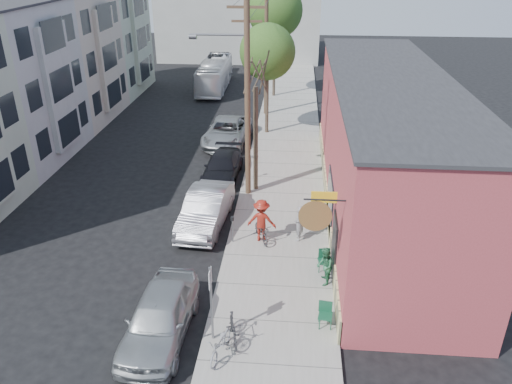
# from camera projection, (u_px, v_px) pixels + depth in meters

# --- Properties ---
(ground) EXTENTS (120.00, 120.00, 0.00)m
(ground) POSITION_uv_depth(u_px,v_px,m) (177.00, 255.00, 21.16)
(ground) COLOR black
(sidewalk) EXTENTS (4.50, 58.00, 0.15)m
(sidewalk) POSITION_uv_depth(u_px,v_px,m) (285.00, 158.00, 30.65)
(sidewalk) COLOR gray
(sidewalk) RESTS_ON ground
(cafe_building) EXTENTS (6.60, 20.20, 6.61)m
(cafe_building) POSITION_uv_depth(u_px,v_px,m) (384.00, 146.00, 23.50)
(cafe_building) COLOR #A13C42
(cafe_building) RESTS_ON ground
(apartment_row) EXTENTS (6.30, 32.00, 9.00)m
(apartment_row) POSITION_uv_depth(u_px,v_px,m) (42.00, 70.00, 32.58)
(apartment_row) COLOR #A7B498
(apartment_row) RESTS_ON ground
(end_cap_building) EXTENTS (18.00, 8.00, 12.00)m
(end_cap_building) POSITION_uv_depth(u_px,v_px,m) (240.00, 4.00, 56.23)
(end_cap_building) COLOR #A5A6A1
(end_cap_building) RESTS_ON ground
(sign_post) EXTENTS (0.07, 0.45, 2.80)m
(sign_post) POSITION_uv_depth(u_px,v_px,m) (211.00, 297.00, 15.71)
(sign_post) COLOR slate
(sign_post) RESTS_ON sidewalk
(parking_meter_near) EXTENTS (0.14, 0.14, 1.24)m
(parking_meter_near) POSITION_uv_depth(u_px,v_px,m) (232.00, 225.00, 21.48)
(parking_meter_near) COLOR slate
(parking_meter_near) RESTS_ON sidewalk
(parking_meter_far) EXTENTS (0.14, 0.14, 1.24)m
(parking_meter_far) POSITION_uv_depth(u_px,v_px,m) (247.00, 166.00, 27.30)
(parking_meter_far) COLOR slate
(parking_meter_far) RESTS_ON sidewalk
(utility_pole_near) EXTENTS (3.57, 0.28, 10.00)m
(utility_pole_near) POSITION_uv_depth(u_px,v_px,m) (246.00, 94.00, 23.88)
(utility_pole_near) COLOR #503A28
(utility_pole_near) RESTS_ON sidewalk
(utility_pole_far) EXTENTS (1.80, 0.28, 10.00)m
(utility_pole_far) POSITION_uv_depth(u_px,v_px,m) (266.00, 45.00, 36.45)
(utility_pole_far) COLOR #503A28
(utility_pole_far) RESTS_ON sidewalk
(tree_bare) EXTENTS (0.24, 0.24, 5.49)m
(tree_bare) POSITION_uv_depth(u_px,v_px,m) (256.00, 140.00, 25.45)
(tree_bare) COLOR #44392C
(tree_bare) RESTS_ON sidewalk
(tree_leafy_mid) EXTENTS (3.66, 3.66, 7.31)m
(tree_leafy_mid) POSITION_uv_depth(u_px,v_px,m) (267.00, 52.00, 32.42)
(tree_leafy_mid) COLOR #44392C
(tree_leafy_mid) RESTS_ON sidewalk
(tree_leafy_far) EXTENTS (4.49, 4.49, 9.23)m
(tree_leafy_far) POSITION_uv_depth(u_px,v_px,m) (275.00, 11.00, 40.33)
(tree_leafy_far) COLOR #44392C
(tree_leafy_far) RESTS_ON sidewalk
(patio_chair_a) EXTENTS (0.57, 0.57, 0.88)m
(patio_chair_a) POSITION_uv_depth(u_px,v_px,m) (324.00, 261.00, 19.72)
(patio_chair_a) COLOR #144930
(patio_chair_a) RESTS_ON sidewalk
(patio_chair_b) EXTENTS (0.57, 0.57, 0.88)m
(patio_chair_b) POSITION_uv_depth(u_px,v_px,m) (325.00, 316.00, 16.79)
(patio_chair_b) COLOR #144930
(patio_chair_b) RESTS_ON sidewalk
(patron_grey) EXTENTS (0.42, 0.62, 1.63)m
(patron_grey) POSITION_uv_depth(u_px,v_px,m) (299.00, 223.00, 21.65)
(patron_grey) COLOR gray
(patron_grey) RESTS_ON sidewalk
(patron_green) EXTENTS (0.59, 0.75, 1.54)m
(patron_green) POSITION_uv_depth(u_px,v_px,m) (325.00, 266.00, 18.80)
(patron_green) COLOR #2C6E47
(patron_green) RESTS_ON sidewalk
(cyclist) EXTENTS (1.33, 0.85, 1.94)m
(cyclist) POSITION_uv_depth(u_px,v_px,m) (262.00, 220.00, 21.56)
(cyclist) COLOR maroon
(cyclist) RESTS_ON sidewalk
(cyclist_bike) EXTENTS (1.15, 1.73, 0.86)m
(cyclist_bike) POSITION_uv_depth(u_px,v_px,m) (262.00, 231.00, 21.80)
(cyclist_bike) COLOR black
(cyclist_bike) RESTS_ON sidewalk
(parked_bike_a) EXTENTS (0.79, 1.58, 0.91)m
(parked_bike_a) POSITION_uv_depth(u_px,v_px,m) (233.00, 329.00, 16.19)
(parked_bike_a) COLOR black
(parked_bike_a) RESTS_ON sidewalk
(parked_bike_b) EXTENTS (0.93, 1.72, 0.86)m
(parked_bike_b) POSITION_uv_depth(u_px,v_px,m) (221.00, 344.00, 15.58)
(parked_bike_b) COLOR gray
(parked_bike_b) RESTS_ON sidewalk
(car_0) EXTENTS (2.06, 4.80, 1.62)m
(car_0) POSITION_uv_depth(u_px,v_px,m) (160.00, 317.00, 16.40)
(car_0) COLOR #A0A4A7
(car_0) RESTS_ON ground
(car_1) EXTENTS (2.12, 5.13, 1.65)m
(car_1) POSITION_uv_depth(u_px,v_px,m) (206.00, 209.00, 23.11)
(car_1) COLOR #9999A0
(car_1) RESTS_ON ground
(car_2) EXTENTS (2.05, 4.70, 1.35)m
(car_2) POSITION_uv_depth(u_px,v_px,m) (222.00, 167.00, 27.94)
(car_2) COLOR black
(car_2) RESTS_ON ground
(car_3) EXTENTS (3.03, 5.81, 1.56)m
(car_3) POSITION_uv_depth(u_px,v_px,m) (227.00, 132.00, 32.96)
(car_3) COLOR #989C9F
(car_3) RESTS_ON ground
(bus) EXTENTS (2.44, 9.57, 2.65)m
(bus) POSITION_uv_depth(u_px,v_px,m) (215.00, 74.00, 45.48)
(bus) COLOR white
(bus) RESTS_ON ground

